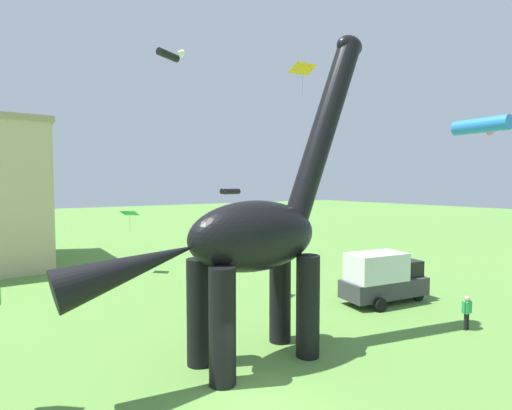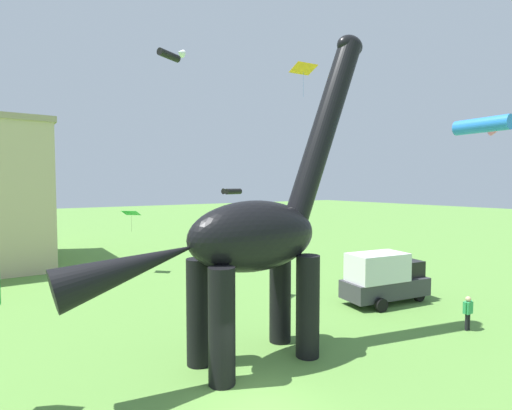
{
  "view_description": "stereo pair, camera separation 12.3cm",
  "coord_description": "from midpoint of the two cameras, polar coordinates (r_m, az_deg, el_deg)",
  "views": [
    {
      "loc": [
        -7.28,
        -10.35,
        7.46
      ],
      "look_at": [
        2.66,
        4.19,
        6.5
      ],
      "focal_mm": 27.37,
      "sensor_mm": 36.0,
      "label": 1
    },
    {
      "loc": [
        -7.18,
        -10.42,
        7.46
      ],
      "look_at": [
        2.66,
        4.19,
        6.5
      ],
      "focal_mm": 27.37,
      "sensor_mm": 36.0,
      "label": 2
    }
  ],
  "objects": [
    {
      "name": "ground_plane",
      "position": [
        14.69,
        0.47,
        -27.41
      ],
      "size": [
        240.0,
        240.0,
        0.0
      ],
      "primitive_type": "plane",
      "color": "#5B8E3D"
    },
    {
      "name": "dinosaur_sculpture",
      "position": [
        16.25,
        -0.62,
        -4.56
      ],
      "size": [
        14.0,
        2.96,
        14.63
      ],
      "rotation": [
        0.0,
        0.0,
        -0.3
      ],
      "color": "black",
      "rests_on": "ground_plane"
    },
    {
      "name": "parked_box_truck",
      "position": [
        26.07,
        17.97,
        -9.92
      ],
      "size": [
        5.86,
        2.97,
        3.2
      ],
      "rotation": [
        0.0,
        0.0,
        -0.16
      ],
      "color": "#38383D",
      "rests_on": "ground_plane"
    },
    {
      "name": "person_watching_child",
      "position": [
        23.22,
        28.3,
        -13.27
      ],
      "size": [
        0.65,
        0.29,
        1.75
      ],
      "rotation": [
        0.0,
        0.0,
        4.45
      ],
      "color": "black",
      "rests_on": "ground_plane"
    },
    {
      "name": "kite_apex",
      "position": [
        25.63,
        -12.53,
        20.67
      ],
      "size": [
        1.65,
        1.66,
        0.48
      ],
      "color": "black"
    },
    {
      "name": "kite_mid_left",
      "position": [
        33.95,
        -18.07,
        -1.15
      ],
      "size": [
        1.63,
        1.62,
        1.77
      ],
      "color": "green"
    },
    {
      "name": "kite_mid_right",
      "position": [
        26.48,
        6.68,
        19.16
      ],
      "size": [
        1.64,
        1.25,
        1.98
      ],
      "color": "orange"
    },
    {
      "name": "kite_high_left",
      "position": [
        39.19,
        -3.92,
        1.99
      ],
      "size": [
        2.13,
        2.02,
        0.6
      ],
      "color": "black"
    },
    {
      "name": "kite_high_right",
      "position": [
        23.27,
        30.23,
        9.95
      ],
      "size": [
        2.32,
        2.72,
        0.79
      ],
      "color": "#287AE5"
    }
  ]
}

